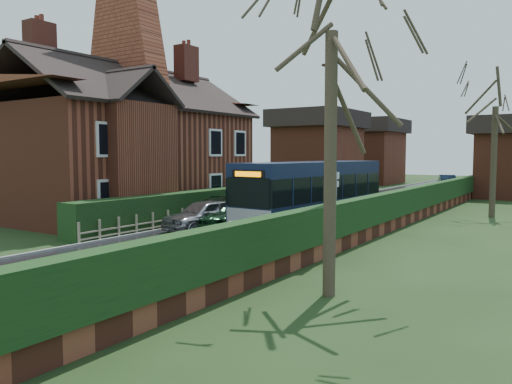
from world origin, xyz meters
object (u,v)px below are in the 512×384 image
Objects in this scene: bus at (313,195)px; car_green at (215,213)px; brick_house at (129,139)px; bus_stop_sign at (336,192)px; car_silver at (204,215)px; telegraph_pole at (328,154)px.

car_green is (-3.82, -2.86, -0.88)m from bus.
brick_house is 5.33× the size of bus_stop_sign.
car_silver is (7.23, -2.09, -3.66)m from brick_house.
bus_stop_sign is 6.18m from telegraph_pole.
car_silver is 6.22m from bus_stop_sign.
car_silver is 0.60× the size of telegraph_pole.
brick_house reaches higher than car_silver.
telegraph_pole reaches higher than bus_stop_sign.
bus_stop_sign is at bearing 5.65° from brick_house.
brick_house is at bearing 168.53° from telegraph_pole.
bus_stop_sign is at bearing 116.33° from telegraph_pole.
telegraph_pole reaches higher than car_silver.
brick_house is 8.09m from car_green.
car_silver is at bearing 168.21° from telegraph_pole.
bus_stop_sign reaches higher than car_silver.
car_silver reaches higher than car_green.
car_green is at bearing -9.29° from brick_house.
bus is at bearing 54.48° from car_silver.
bus is (10.93, 1.70, -2.81)m from brick_house.
telegraph_pole is at bearing -16.48° from brick_house.
bus is 1.50× the size of telegraph_pole.
car_silver is 1.54× the size of bus_stop_sign.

